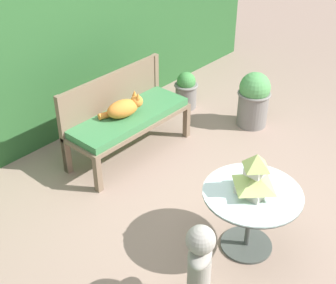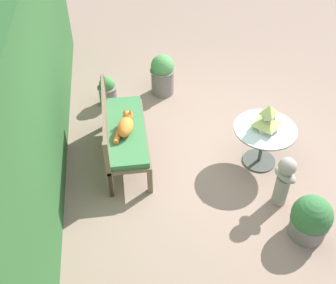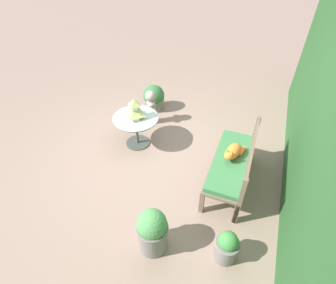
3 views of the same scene
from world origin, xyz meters
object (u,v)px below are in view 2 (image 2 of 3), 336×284
garden_bust (284,179)px  patio_table (264,136)px  potted_plant_bench_left (108,91)px  potted_plant_path_edge (163,74)px  cat (125,125)px  garden_bench (126,133)px  pagoda_birdhouse (267,119)px  potted_plant_table_near (311,219)px

garden_bust → patio_table: bearing=-23.7°
garden_bust → potted_plant_bench_left: garden_bust is taller
patio_table → garden_bust: bearing=-177.5°
potted_plant_path_edge → cat: bearing=155.9°
patio_table → cat: bearing=80.8°
garden_bench → patio_table: size_ratio=1.78×
pagoda_birdhouse → potted_plant_path_edge: 2.03m
cat → potted_plant_bench_left: 1.30m
pagoda_birdhouse → potted_plant_bench_left: 2.47m
cat → potted_plant_path_edge: 1.58m
garden_bench → pagoda_birdhouse: 1.75m
potted_plant_path_edge → pagoda_birdhouse: bearing=-148.3°
cat → pagoda_birdhouse: size_ratio=1.23×
patio_table → pagoda_birdhouse: (-0.00, -0.00, 0.27)m
potted_plant_table_near → garden_bust: bearing=18.0°
potted_plant_table_near → garden_bench: bearing=51.4°
garden_bust → potted_plant_bench_left: 2.93m
pagoda_birdhouse → garden_bust: 0.76m
patio_table → potted_plant_bench_left: patio_table is taller
cat → potted_plant_bench_left: cat is taller
garden_bench → garden_bust: (-1.02, -1.72, -0.02)m
potted_plant_bench_left → pagoda_birdhouse: bearing=-128.6°
potted_plant_path_edge → potted_plant_bench_left: bearing=102.1°
potted_plant_table_near → potted_plant_path_edge: bearing=23.4°
cat → potted_plant_table_near: bearing=-112.6°
cat → potted_plant_path_edge: bearing=-9.2°
patio_table → garden_bust: size_ratio=1.11×
garden_bust → potted_plant_table_near: bearing=171.8°
garden_bench → potted_plant_bench_left: bearing=10.2°
patio_table → potted_plant_bench_left: bearing=51.4°
cat → patio_table: cat is taller
cat → potted_plant_path_edge: (1.42, -0.64, -0.24)m
cat → pagoda_birdhouse: (-0.27, -1.68, 0.14)m
cat → pagoda_birdhouse: bearing=-84.3°
cat → potted_plant_bench_left: (1.24, 0.21, -0.34)m
garden_bench → cat: size_ratio=3.18×
patio_table → garden_bust: 0.69m
patio_table → potted_plant_table_near: (-1.16, -0.18, -0.19)m
garden_bust → potted_plant_bench_left: size_ratio=1.49×
garden_bench → patio_table: patio_table is taller
potted_plant_table_near → cat: bearing=52.5°
cat → garden_bust: cat is taller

